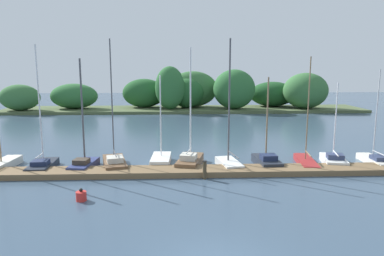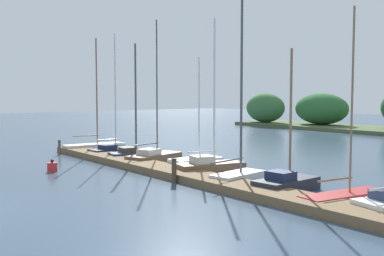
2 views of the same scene
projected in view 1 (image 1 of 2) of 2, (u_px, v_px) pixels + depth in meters
The scene contains 15 objects.
dock_pier at pixel (197, 171), 22.24m from camera, with size 27.33×1.80×0.35m.
far_shore at pixel (195, 94), 53.53m from camera, with size 52.99×8.23×6.58m.
sailboat_0 at pixel (0, 164), 23.14m from camera, with size 1.40×4.47×7.88m.
sailboat_1 at pixel (43, 164), 23.23m from camera, with size 1.45×3.34×7.92m.
sailboat_2 at pixel (84, 162), 23.29m from camera, with size 1.52×3.16×7.06m.
sailboat_3 at pixel (114, 162), 23.68m from camera, with size 2.16×3.93×8.28m.
sailboat_4 at pixel (161, 159), 24.56m from camera, with size 1.37×3.14×5.99m.
sailboat_5 at pixel (190, 160), 23.95m from camera, with size 2.07×3.76×7.75m.
sailboat_6 at pixel (229, 160), 23.62m from camera, with size 1.61×3.47×8.30m.
sailboat_7 at pixel (266, 160), 24.01m from camera, with size 1.48×3.25×5.88m.
sailboat_8 at pixel (306, 160), 24.30m from camera, with size 1.57×4.07×7.20m.
sailboat_9 at pixel (333, 159), 24.39m from camera, with size 1.95×3.21×5.51m.
sailboat_10 at pixel (374, 160), 24.48m from camera, with size 1.03×3.58×6.38m.
mooring_piling_1 at pixel (205, 170), 21.16m from camera, with size 0.26×0.26×1.10m.
channel_buoy_0 at pixel (81, 196), 17.79m from camera, with size 0.51×0.51×0.64m.
Camera 1 is at (-1.26, -10.69, 6.57)m, focal length 33.69 mm.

